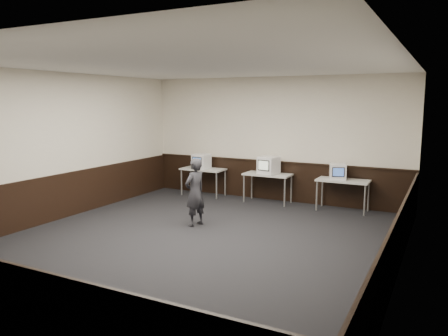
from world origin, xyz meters
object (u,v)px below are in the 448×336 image
at_px(desk_center, 268,176).
at_px(emac_left, 201,161).
at_px(person, 195,192).
at_px(emac_right, 338,172).
at_px(emac_center, 269,165).
at_px(desk_right, 343,183).
at_px(desk_left, 203,171).

distance_m(desk_center, emac_left, 1.95).
bearing_deg(person, emac_right, 152.39).
bearing_deg(desk_center, emac_center, -39.94).
bearing_deg(emac_center, desk_right, 11.79).
bearing_deg(person, emac_center, -178.78).
distance_m(desk_left, person, 2.98).
height_order(emac_left, emac_right, emac_left).
height_order(desk_right, emac_center, emac_center).
bearing_deg(emac_left, desk_left, 63.27).
bearing_deg(emac_center, desk_center, 151.08).
height_order(desk_left, emac_left, emac_left).
xyz_separation_m(desk_left, emac_center, (1.93, -0.03, 0.29)).
distance_m(desk_right, emac_left, 3.84).
bearing_deg(desk_left, desk_right, 0.00).
relative_size(desk_center, emac_left, 2.62).
bearing_deg(desk_left, emac_left, -120.25).
bearing_deg(emac_right, desk_center, 162.70).
bearing_deg(emac_right, desk_left, 163.03).
relative_size(emac_left, person, 0.32).
bearing_deg(emac_left, desk_right, 4.22).
relative_size(desk_left, emac_left, 2.62).
relative_size(desk_left, desk_center, 1.00).
distance_m(desk_center, person, 2.72).
bearing_deg(emac_left, emac_center, 4.14).
bearing_deg(desk_center, desk_right, 0.00).
bearing_deg(desk_right, emac_left, -179.30).
bearing_deg(emac_center, emac_right, 11.21).
bearing_deg(desk_left, emac_right, -0.30).
relative_size(desk_center, emac_center, 2.22).
bearing_deg(desk_right, emac_center, -179.22).
xyz_separation_m(emac_right, person, (-2.33, -2.64, -0.23)).
bearing_deg(person, desk_right, 151.08).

